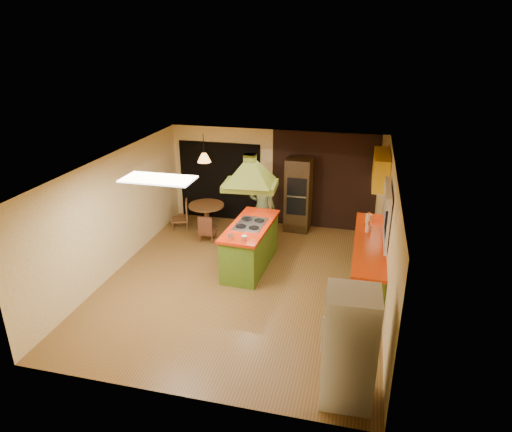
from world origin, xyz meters
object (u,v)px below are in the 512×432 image
(dining_table, at_px, (207,212))
(wall_oven, at_px, (298,195))
(canister_large, at_px, (369,219))
(kitchen_island, at_px, (250,245))
(refrigerator, at_px, (349,348))
(man, at_px, (262,208))

(dining_table, bearing_deg, wall_oven, 13.62)
(wall_oven, bearing_deg, canister_large, -35.77)
(kitchen_island, distance_m, canister_large, 2.62)
(dining_table, distance_m, canister_large, 4.14)
(refrigerator, relative_size, canister_large, 8.56)
(man, distance_m, dining_table, 1.63)
(kitchen_island, bearing_deg, refrigerator, -53.81)
(canister_large, bearing_deg, dining_table, 168.16)
(wall_oven, distance_m, dining_table, 2.38)
(refrigerator, distance_m, wall_oven, 5.88)
(man, relative_size, refrigerator, 1.01)
(refrigerator, relative_size, wall_oven, 0.90)
(kitchen_island, xyz_separation_m, dining_table, (-1.59, 1.69, -0.03))
(refrigerator, relative_size, dining_table, 1.88)
(kitchen_island, bearing_deg, canister_large, 22.40)
(man, bearing_deg, wall_oven, -126.77)
(man, relative_size, canister_large, 8.68)
(man, height_order, refrigerator, man)
(canister_large, bearing_deg, wall_oven, 141.41)
(man, distance_m, canister_large, 2.52)
(canister_large, bearing_deg, refrigerator, -92.41)
(man, height_order, canister_large, man)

